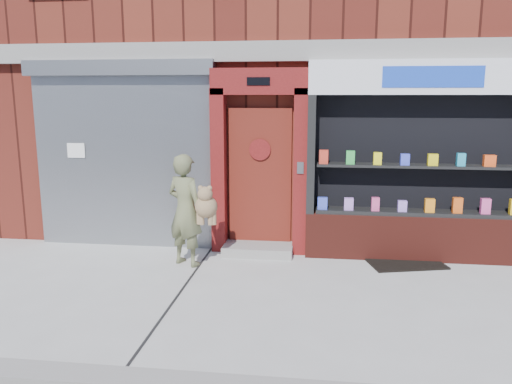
# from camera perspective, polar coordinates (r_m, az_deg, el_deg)

# --- Properties ---
(ground) EXTENTS (80.00, 80.00, 0.00)m
(ground) POSITION_cam_1_polar(r_m,az_deg,el_deg) (6.38, 5.17, -12.01)
(ground) COLOR #9E9E99
(ground) RESTS_ON ground
(building) EXTENTS (12.00, 8.16, 8.00)m
(building) POSITION_cam_1_polar(r_m,az_deg,el_deg) (11.97, 6.67, 18.13)
(building) COLOR #4D1811
(building) RESTS_ON ground
(shutter_bay) EXTENTS (3.10, 0.30, 3.04)m
(shutter_bay) POSITION_cam_1_polar(r_m,az_deg,el_deg) (8.47, -14.92, 5.38)
(shutter_bay) COLOR gray
(shutter_bay) RESTS_ON ground
(red_door_bay) EXTENTS (1.52, 0.58, 2.90)m
(red_door_bay) POSITION_cam_1_polar(r_m,az_deg,el_deg) (7.86, 0.40, 3.43)
(red_door_bay) COLOR #550E0E
(red_door_bay) RESTS_ON ground
(pharmacy_bay) EXTENTS (3.50, 0.41, 3.00)m
(pharmacy_bay) POSITION_cam_1_polar(r_m,az_deg,el_deg) (7.93, 18.59, 2.30)
(pharmacy_bay) COLOR #571C14
(pharmacy_bay) RESTS_ON ground
(woman) EXTENTS (0.86, 0.62, 1.67)m
(woman) POSITION_cam_1_polar(r_m,az_deg,el_deg) (7.38, -7.82, -2.00)
(woman) COLOR #636744
(woman) RESTS_ON ground
(doormat) EXTENTS (1.25, 1.02, 0.03)m
(doormat) POSITION_cam_1_polar(r_m,az_deg,el_deg) (7.94, 16.56, -7.67)
(doormat) COLOR black
(doormat) RESTS_ON ground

